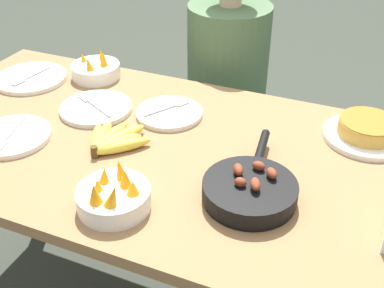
{
  "coord_description": "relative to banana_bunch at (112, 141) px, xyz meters",
  "views": [
    {
      "loc": [
        0.44,
        -1.04,
        1.52
      ],
      "look_at": [
        0.0,
        0.0,
        0.77
      ],
      "focal_mm": 45.0,
      "sensor_mm": 36.0,
      "label": 1
    }
  ],
  "objects": [
    {
      "name": "empty_plate_far_right",
      "position": [
        0.08,
        0.23,
        -0.01
      ],
      "size": [
        0.21,
        0.21,
        0.02
      ],
      "color": "silver",
      "rests_on": "dining_table"
    },
    {
      "name": "empty_plate_mid_edge",
      "position": [
        -0.16,
        0.16,
        -0.01
      ],
      "size": [
        0.24,
        0.24,
        0.02
      ],
      "color": "silver",
      "rests_on": "dining_table"
    },
    {
      "name": "dining_table",
      "position": [
        0.23,
        0.06,
        -0.11
      ],
      "size": [
        1.89,
        0.86,
        0.74
      ],
      "color": "olive",
      "rests_on": "ground_plane"
    },
    {
      "name": "fruit_bowl_citrus",
      "position": [
        -0.29,
        0.38,
        0.01
      ],
      "size": [
        0.18,
        0.18,
        0.11
      ],
      "color": "silver",
      "rests_on": "dining_table"
    },
    {
      "name": "banana_bunch",
      "position": [
        0.0,
        0.0,
        0.0
      ],
      "size": [
        0.21,
        0.2,
        0.04
      ],
      "color": "gold",
      "rests_on": "dining_table"
    },
    {
      "name": "frittata_plate_side",
      "position": [
        0.68,
        0.33,
        0.01
      ],
      "size": [
        0.25,
        0.25,
        0.06
      ],
      "color": "silver",
      "rests_on": "dining_table"
    },
    {
      "name": "fruit_bowl_mango",
      "position": [
        0.14,
        -0.23,
        0.02
      ],
      "size": [
        0.18,
        0.18,
        0.11
      ],
      "color": "silver",
      "rests_on": "dining_table"
    },
    {
      "name": "skillet",
      "position": [
        0.44,
        -0.07,
        0.01
      ],
      "size": [
        0.24,
        0.38,
        0.08
      ],
      "rotation": [
        0.0,
        0.0,
        1.7
      ],
      "color": "black",
      "rests_on": "dining_table"
    },
    {
      "name": "empty_plate_far_left",
      "position": [
        -0.5,
        0.26,
        -0.01
      ],
      "size": [
        0.26,
        0.26,
        0.02
      ],
      "color": "silver",
      "rests_on": "dining_table"
    },
    {
      "name": "empty_plate_near_front",
      "position": [
        -0.3,
        -0.08,
        -0.01
      ],
      "size": [
        0.23,
        0.23,
        0.02
      ],
      "color": "silver",
      "rests_on": "dining_table"
    },
    {
      "name": "person_figure",
      "position": [
        0.1,
        0.74,
        -0.27
      ],
      "size": [
        0.36,
        0.36,
        1.19
      ],
      "color": "black",
      "rests_on": "ground_plane"
    }
  ]
}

